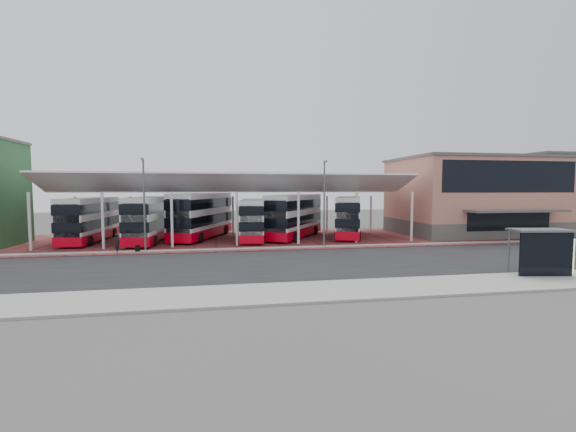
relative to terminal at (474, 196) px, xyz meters
name	(u,v)px	position (x,y,z in m)	size (l,w,h in m)	color
ground	(321,260)	(-23.00, -13.92, -4.66)	(140.00, 140.00, 0.00)	#434541
road	(324,262)	(-23.00, -14.92, -4.65)	(120.00, 14.00, 0.02)	black
forecourt	(308,238)	(-21.00, -0.92, -4.63)	(72.00, 16.00, 0.06)	maroon
sidewalk	(363,289)	(-23.00, -22.92, -4.59)	(120.00, 4.00, 0.14)	gray
north_kerb	(303,247)	(-23.00, -7.72, -4.59)	(120.00, 0.80, 0.14)	gray
yellow_line_near	(351,281)	(-23.00, -20.92, -4.63)	(120.00, 0.12, 0.01)	#D4C700
yellow_line_far	(349,280)	(-23.00, -20.62, -4.63)	(120.00, 0.12, 0.01)	#D4C700
canopy	(234,186)	(-29.00, 0.01, 1.14)	(37.00, 11.63, 7.07)	silver
terminal	(474,196)	(0.00, 0.00, 0.00)	(18.40, 14.40, 9.25)	#504D4B
warehouse	(574,191)	(25.00, 10.08, 0.50)	(30.50, 20.50, 10.25)	slate
lamp_west	(144,202)	(-37.00, -7.65, -0.30)	(0.16, 0.90, 8.07)	#52565B
lamp_east	(324,201)	(-21.00, -7.65, -0.30)	(0.16, 0.90, 8.07)	#52565B
bus_0	(90,220)	(-43.83, 0.22, -2.36)	(3.20, 11.07, 4.51)	silver
bus_1	(150,219)	(-37.73, -0.88, -2.31)	(3.38, 11.34, 4.61)	silver
bus_2	(202,216)	(-32.53, 1.12, -2.14)	(6.74, 12.25, 4.96)	silver
bus_3	(252,220)	(-27.14, -0.89, -2.47)	(3.44, 10.57, 4.28)	silver
bus_4	(295,216)	(-22.34, -0.17, -2.22)	(8.27, 11.32, 4.78)	silver
bus_5	(348,217)	(-16.11, -0.22, -2.35)	(6.07, 11.17, 4.52)	silver
pedestrian	(118,243)	(-39.18, -7.92, -3.77)	(0.61, 0.40, 1.66)	black
suitcase	(138,249)	(-37.58, -7.92, -4.29)	(0.36, 0.26, 0.62)	black
bus_shelter	(547,247)	(-10.62, -21.86, -2.75)	(3.73, 2.15, 2.83)	black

